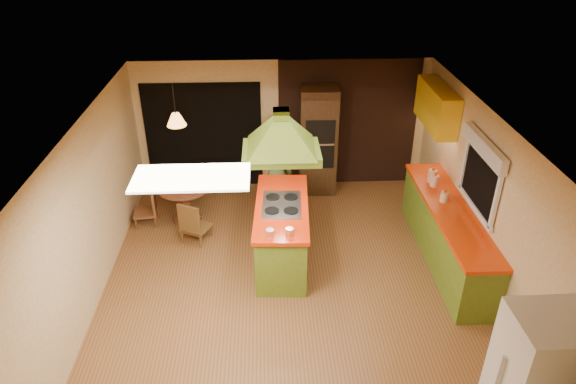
{
  "coord_description": "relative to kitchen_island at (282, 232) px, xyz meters",
  "views": [
    {
      "loc": [
        -0.33,
        -5.89,
        4.94
      ],
      "look_at": [
        -0.01,
        0.81,
        1.15
      ],
      "focal_mm": 32.0,
      "sensor_mm": 36.0,
      "label": 1
    }
  ],
  "objects": [
    {
      "name": "ground",
      "position": [
        0.11,
        -0.71,
        -0.5
      ],
      "size": [
        6.5,
        6.5,
        0.0
      ],
      "primitive_type": "plane",
      "color": "brown",
      "rests_on": "ground"
    },
    {
      "name": "room_walls",
      "position": [
        0.11,
        -0.71,
        0.75
      ],
      "size": [
        5.5,
        6.5,
        6.5
      ],
      "color": "beige",
      "rests_on": "ground"
    },
    {
      "name": "ceiling_plane",
      "position": [
        0.11,
        -0.71,
        2.0
      ],
      "size": [
        6.5,
        6.5,
        0.0
      ],
      "primitive_type": "plane",
      "rotation": [
        3.14,
        0.0,
        0.0
      ],
      "color": "silver",
      "rests_on": "room_walls"
    },
    {
      "name": "brick_panel",
      "position": [
        1.36,
        2.52,
        0.75
      ],
      "size": [
        2.64,
        0.03,
        2.5
      ],
      "primitive_type": "cube",
      "color": "#381E14",
      "rests_on": "ground"
    },
    {
      "name": "nook_opening",
      "position": [
        -1.39,
        2.52,
        0.55
      ],
      "size": [
        2.2,
        0.03,
        2.1
      ],
      "primitive_type": "cube",
      "color": "black",
      "rests_on": "ground"
    },
    {
      "name": "right_counter",
      "position": [
        2.56,
        -0.11,
        -0.04
      ],
      "size": [
        0.62,
        3.05,
        0.92
      ],
      "color": "olive",
      "rests_on": "ground"
    },
    {
      "name": "upper_cabinets",
      "position": [
        2.68,
        1.49,
        1.45
      ],
      "size": [
        0.34,
        1.4,
        0.7
      ],
      "primitive_type": "cube",
      "color": "yellow",
      "rests_on": "room_walls"
    },
    {
      "name": "window_right",
      "position": [
        2.8,
        -0.31,
        1.27
      ],
      "size": [
        0.12,
        1.35,
        1.06
      ],
      "color": "black",
      "rests_on": "room_walls"
    },
    {
      "name": "fluor_panel",
      "position": [
        -0.99,
        -1.91,
        1.99
      ],
      "size": [
        1.2,
        0.6,
        0.03
      ],
      "primitive_type": "cube",
      "color": "white",
      "rests_on": "ceiling_plane"
    },
    {
      "name": "kitchen_island",
      "position": [
        0.0,
        0.0,
        0.0
      ],
      "size": [
        0.9,
        2.01,
        1.0
      ],
      "rotation": [
        0.0,
        0.0,
        -0.05
      ],
      "color": "olive",
      "rests_on": "ground"
    },
    {
      "name": "range_hood",
      "position": [
        0.0,
        0.0,
        1.75
      ],
      "size": [
        1.1,
        0.79,
        0.8
      ],
      "rotation": [
        0.0,
        0.0,
        -0.0
      ],
      "color": "olive",
      "rests_on": "ceiling_plane"
    },
    {
      "name": "man",
      "position": [
        -0.05,
        1.34,
        0.31
      ],
      "size": [
        0.6,
        0.4,
        1.61
      ],
      "primitive_type": "imported",
      "rotation": [
        0.0,
        0.0,
        3.16
      ],
      "color": "#525D31",
      "rests_on": "ground"
    },
    {
      "name": "wall_oven",
      "position": [
        0.78,
        2.23,
        0.54
      ],
      "size": [
        0.71,
        0.62,
        2.07
      ],
      "rotation": [
        0.0,
        0.0,
        -0.04
      ],
      "color": "#452C16",
      "rests_on": "ground"
    },
    {
      "name": "dining_table",
      "position": [
        -1.65,
        1.24,
        -0.02
      ],
      "size": [
        0.91,
        0.91,
        0.68
      ],
      "rotation": [
        0.0,
        0.0,
        -0.01
      ],
      "color": "brown",
      "rests_on": "ground"
    },
    {
      "name": "chair_left",
      "position": [
        -2.35,
        1.14,
        -0.14
      ],
      "size": [
        0.43,
        0.43,
        0.71
      ],
      "primitive_type": null,
      "rotation": [
        0.0,
        0.0,
        -1.45
      ],
      "color": "brown",
      "rests_on": "ground"
    },
    {
      "name": "chair_near",
      "position": [
        -1.4,
        0.59,
        -0.12
      ],
      "size": [
        0.55,
        0.55,
        0.75
      ],
      "primitive_type": null,
      "rotation": [
        0.0,
        0.0,
        2.69
      ],
      "color": "brown",
      "rests_on": "ground"
    },
    {
      "name": "pendant_lamp",
      "position": [
        -1.65,
        1.24,
        1.4
      ],
      "size": [
        0.4,
        0.4,
        0.2
      ],
      "primitive_type": "cone",
      "rotation": [
        0.0,
        0.0,
        -0.31
      ],
      "color": "#FF9E3F",
      "rests_on": "ceiling_plane"
    },
    {
      "name": "canister_large",
      "position": [
        2.51,
        0.74,
        0.53
      ],
      "size": [
        0.16,
        0.16,
        0.21
      ],
      "primitive_type": "cylinder",
      "rotation": [
        0.0,
        0.0,
        0.06
      ],
      "color": "beige",
      "rests_on": "right_counter"
    },
    {
      "name": "canister_medium",
      "position": [
        2.51,
        0.6,
        0.52
      ],
      "size": [
        0.14,
        0.14,
        0.19
      ],
      "primitive_type": "cylinder",
      "rotation": [
        0.0,
        0.0,
        0.08
      ],
      "color": "#FCE8CB",
      "rests_on": "right_counter"
    },
    {
      "name": "canister_small",
      "position": [
        2.51,
        0.1,
        0.5
      ],
      "size": [
        0.15,
        0.15,
        0.16
      ],
      "primitive_type": "cylinder",
      "rotation": [
        0.0,
        0.0,
        -0.32
      ],
      "color": "#F7E9C6",
      "rests_on": "right_counter"
    }
  ]
}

